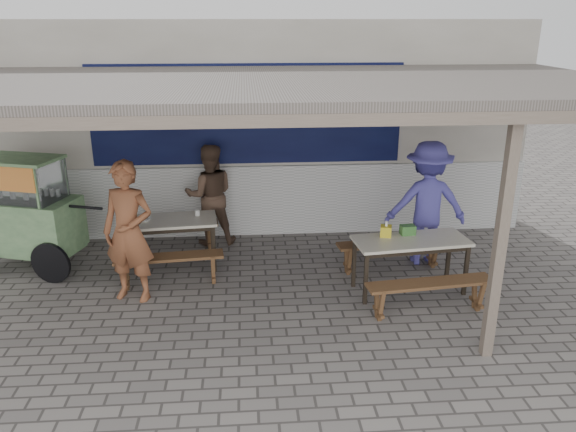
% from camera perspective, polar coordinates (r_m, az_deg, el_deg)
% --- Properties ---
extents(ground, '(60.00, 60.00, 0.00)m').
position_cam_1_polar(ground, '(7.02, -1.86, -10.59)').
color(ground, slate).
rests_on(ground, ground).
extents(back_wall, '(9.00, 1.28, 3.50)m').
position_cam_1_polar(back_wall, '(9.82, -2.94, 8.92)').
color(back_wall, beige).
rests_on(back_wall, ground).
extents(warung_roof, '(9.00, 4.21, 2.81)m').
position_cam_1_polar(warung_roof, '(7.02, -2.32, 12.92)').
color(warung_roof, '#615953').
rests_on(warung_roof, ground).
extents(table_left, '(1.43, 0.79, 0.75)m').
position_cam_1_polar(table_left, '(8.36, -12.01, -0.88)').
color(table_left, beige).
rests_on(table_left, ground).
extents(bench_left_street, '(1.50, 0.42, 0.45)m').
position_cam_1_polar(bench_left_street, '(7.89, -11.94, -4.72)').
color(bench_left_street, brown).
rests_on(bench_left_street, ground).
extents(bench_left_wall, '(1.50, 0.42, 0.45)m').
position_cam_1_polar(bench_left_wall, '(9.07, -11.77, -1.47)').
color(bench_left_wall, brown).
rests_on(bench_left_wall, ground).
extents(table_right, '(1.57, 0.80, 0.75)m').
position_cam_1_polar(table_right, '(7.63, 12.37, -2.88)').
color(table_right, beige).
rests_on(table_right, ground).
extents(bench_right_street, '(1.63, 0.46, 0.45)m').
position_cam_1_polar(bench_right_street, '(7.21, 14.22, -7.26)').
color(bench_right_street, brown).
rests_on(bench_right_street, ground).
extents(bench_right_wall, '(1.63, 0.46, 0.45)m').
position_cam_1_polar(bench_right_wall, '(8.33, 10.46, -3.27)').
color(bench_right_wall, brown).
rests_on(bench_right_wall, ground).
extents(vendor_cart, '(2.15, 1.24, 1.67)m').
position_cam_1_polar(vendor_cart, '(8.93, -25.22, 0.60)').
color(vendor_cart, '#7FA970').
rests_on(vendor_cart, ground).
extents(patron_street_side, '(0.78, 0.62, 1.86)m').
position_cam_1_polar(patron_street_side, '(7.45, -15.88, -1.59)').
color(patron_street_side, brown).
rests_on(patron_street_side, ground).
extents(patron_wall_side, '(0.85, 0.69, 1.65)m').
position_cam_1_polar(patron_wall_side, '(9.12, -7.94, 2.13)').
color(patron_wall_side, brown).
rests_on(patron_wall_side, ground).
extents(patron_right_table, '(1.24, 0.76, 1.86)m').
position_cam_1_polar(patron_right_table, '(8.54, 13.91, 1.26)').
color(patron_right_table, '#4E48A9').
rests_on(patron_right_table, ground).
extents(tissue_box, '(0.18, 0.18, 0.15)m').
position_cam_1_polar(tissue_box, '(7.62, 9.92, -1.51)').
color(tissue_box, gold).
rests_on(tissue_box, table_right).
extents(donation_box, '(0.20, 0.14, 0.13)m').
position_cam_1_polar(donation_box, '(7.74, 12.06, -1.39)').
color(donation_box, '#3B7333').
rests_on(donation_box, table_right).
extents(condiment_jar, '(0.07, 0.07, 0.08)m').
position_cam_1_polar(condiment_jar, '(8.42, -9.20, 0.34)').
color(condiment_jar, silver).
rests_on(condiment_jar, table_left).
extents(condiment_bowl, '(0.19, 0.19, 0.04)m').
position_cam_1_polar(condiment_bowl, '(8.34, -14.29, -0.36)').
color(condiment_bowl, white).
rests_on(condiment_bowl, table_left).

